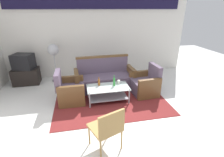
# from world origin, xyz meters

# --- Properties ---
(ground_plane) EXTENTS (14.00, 14.00, 0.00)m
(ground_plane) POSITION_xyz_m (0.00, 0.00, 0.00)
(ground_plane) COLOR white
(wall_back) EXTENTS (6.52, 0.19, 2.80)m
(wall_back) POSITION_xyz_m (0.00, 3.05, 1.48)
(wall_back) COLOR silver
(wall_back) RESTS_ON ground
(rug) EXTENTS (2.94, 2.24, 0.01)m
(rug) POSITION_xyz_m (0.02, 0.99, 0.01)
(rug) COLOR maroon
(rug) RESTS_ON ground
(couch) EXTENTS (1.82, 0.80, 0.96)m
(couch) POSITION_xyz_m (-0.02, 1.71, 0.32)
(couch) COLOR #5B4C60
(couch) RESTS_ON rug
(armchair_left) EXTENTS (0.70, 0.76, 0.85)m
(armchair_left) POSITION_xyz_m (-1.04, 1.09, 0.29)
(armchair_left) COLOR #5B4C60
(armchair_left) RESTS_ON rug
(armchair_right) EXTENTS (0.75, 0.80, 0.85)m
(armchair_right) POSITION_xyz_m (1.08, 1.10, 0.29)
(armchair_right) COLOR #5B4C60
(armchair_right) RESTS_ON rug
(coffee_table) EXTENTS (1.10, 0.60, 0.40)m
(coffee_table) POSITION_xyz_m (-0.05, 0.91, 0.27)
(coffee_table) COLOR silver
(coffee_table) RESTS_ON rug
(bottle_green) EXTENTS (0.06, 0.06, 0.29)m
(bottle_green) POSITION_xyz_m (0.12, 0.96, 0.52)
(bottle_green) COLOR #2D8C38
(bottle_green) RESTS_ON coffee_table
(bottle_brown) EXTENTS (0.06, 0.06, 0.23)m
(bottle_brown) POSITION_xyz_m (-0.27, 1.06, 0.50)
(bottle_brown) COLOR brown
(bottle_brown) RESTS_ON coffee_table
(cup) EXTENTS (0.08, 0.08, 0.10)m
(cup) POSITION_xyz_m (0.27, 1.06, 0.46)
(cup) COLOR silver
(cup) RESTS_ON coffee_table
(tv_stand) EXTENTS (0.80, 0.50, 0.52)m
(tv_stand) POSITION_xyz_m (-2.48, 2.55, 0.26)
(tv_stand) COLOR black
(tv_stand) RESTS_ON ground
(television) EXTENTS (0.70, 0.59, 0.48)m
(television) POSITION_xyz_m (-2.48, 2.55, 0.76)
(television) COLOR black
(television) RESTS_ON tv_stand
(pedestal_fan) EXTENTS (0.36, 0.36, 1.27)m
(pedestal_fan) POSITION_xyz_m (-1.54, 2.60, 1.01)
(pedestal_fan) COLOR #2D2D33
(pedestal_fan) RESTS_ON ground
(wicker_chair) EXTENTS (0.62, 0.62, 0.84)m
(wicker_chair) POSITION_xyz_m (-0.36, -0.77, 0.49)
(wicker_chair) COLOR #AD844C
(wicker_chair) RESTS_ON ground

